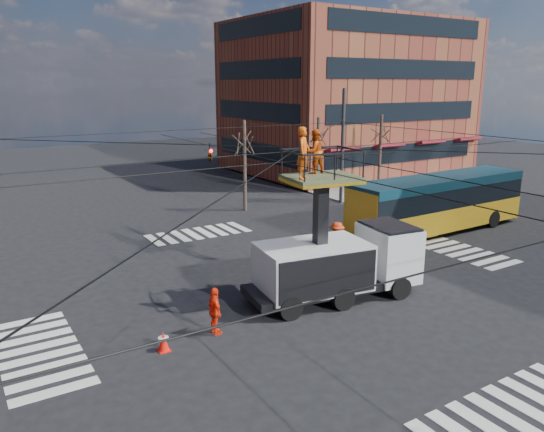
{
  "coord_description": "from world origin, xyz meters",
  "views": [
    {
      "loc": [
        -11.78,
        -16.92,
        8.33
      ],
      "look_at": [
        -0.15,
        1.79,
        2.79
      ],
      "focal_mm": 35.0,
      "sensor_mm": 36.0,
      "label": 1
    }
  ],
  "objects": [
    {
      "name": "sidewalk_ne",
      "position": [
        21.0,
        21.0,
        0.06
      ],
      "size": [
        18.0,
        18.0,
        0.12
      ],
      "primitive_type": "cube",
      "color": "slate",
      "rests_on": "ground"
    },
    {
      "name": "traffic_cone",
      "position": [
        -6.59,
        -2.0,
        0.34
      ],
      "size": [
        0.36,
        0.36,
        0.67
      ],
      "primitive_type": "cone",
      "color": "#FF160A",
      "rests_on": "ground"
    },
    {
      "name": "city_bus",
      "position": [
        11.84,
        3.13,
        1.72
      ],
      "size": [
        12.01,
        2.87,
        3.2
      ],
      "rotation": [
        0.0,
        0.0,
        0.02
      ],
      "color": "gold",
      "rests_on": "ground"
    },
    {
      "name": "tree_b",
      "position": [
        11.0,
        13.5,
        4.63
      ],
      "size": [
        2.0,
        2.0,
        6.0
      ],
      "color": "#382B21",
      "rests_on": "ground"
    },
    {
      "name": "overhead_network",
      "position": [
        -0.07,
        0.4,
        4.29
      ],
      "size": [
        24.24,
        24.24,
        8.0
      ],
      "color": "#2D2D30",
      "rests_on": "ground"
    },
    {
      "name": "crosswalks",
      "position": [
        0.0,
        0.0,
        0.01
      ],
      "size": [
        22.4,
        22.4,
        0.02
      ],
      "primitive_type": null,
      "color": "silver",
      "rests_on": "ground"
    },
    {
      "name": "worker_ground",
      "position": [
        -4.66,
        -1.81,
        0.84
      ],
      "size": [
        0.48,
        1.01,
        1.67
      ],
      "primitive_type": "imported",
      "rotation": [
        0.0,
        0.0,
        1.49
      ],
      "color": "#FF3210",
      "rests_on": "ground"
    },
    {
      "name": "tree_c",
      "position": [
        17.0,
        13.5,
        4.63
      ],
      "size": [
        2.0,
        2.0,
        6.0
      ],
      "color": "#382B21",
      "rests_on": "ground"
    },
    {
      "name": "building_ne",
      "position": [
        21.98,
        23.98,
        7.0
      ],
      "size": [
        20.06,
        16.06,
        14.0
      ],
      "color": "maroon",
      "rests_on": "ground"
    },
    {
      "name": "utility_truck",
      "position": [
        0.88,
        -1.43,
        2.14
      ],
      "size": [
        7.26,
        3.45,
        6.84
      ],
      "rotation": [
        0.0,
        0.0,
        -0.15
      ],
      "color": "black",
      "rests_on": "ground"
    },
    {
      "name": "ground",
      "position": [
        0.0,
        0.0,
        0.0
      ],
      "size": [
        120.0,
        120.0,
        0.0
      ],
      "primitive_type": "plane",
      "color": "black",
      "rests_on": "ground"
    },
    {
      "name": "tree_a",
      "position": [
        5.0,
        13.5,
        4.63
      ],
      "size": [
        2.0,
        2.0,
        6.0
      ],
      "color": "#382B21",
      "rests_on": "ground"
    },
    {
      "name": "flagger",
      "position": [
        3.64,
        2.02,
        0.97
      ],
      "size": [
        1.37,
        1.41,
        1.94
      ],
      "primitive_type": "imported",
      "rotation": [
        0.0,
        0.0,
        -0.84
      ],
      "color": "red",
      "rests_on": "ground"
    }
  ]
}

